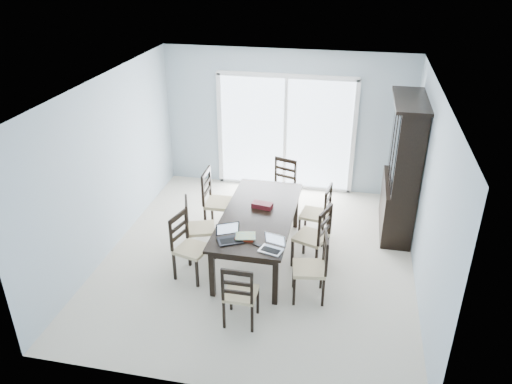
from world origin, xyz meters
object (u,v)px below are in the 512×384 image
chair_left_far (214,194)px  chair_right_near (317,260)px  laptop_silver (271,248)px  chair_left_mid (194,221)px  hot_tub (254,141)px  china_hutch (403,170)px  cell_phone (257,244)px  chair_right_mid (317,231)px  chair_end_near (239,290)px  chair_left_near (186,239)px  laptop_dark (230,238)px  dining_table (259,218)px  chair_end_far (282,180)px  chair_right_far (321,208)px  game_box (262,205)px

chair_left_far → chair_right_near: (1.78, -1.43, -0.05)m
laptop_silver → chair_left_mid: bearing=162.7°
chair_right_near → hot_tub: (-1.74, 4.38, -0.15)m
chair_left_far → laptop_silver: size_ratio=3.60×
chair_left_far → hot_tub: bearing=178.5°
chair_left_far → chair_right_near: 2.28m
china_hutch → cell_phone: china_hutch is taller
chair_right_mid → chair_end_near: 1.65m
chair_left_near → hot_tub: bearing=-165.8°
laptop_silver → chair_right_near: bearing=31.0°
chair_left_near → laptop_dark: 0.74m
china_hutch → chair_right_near: size_ratio=2.01×
dining_table → laptop_dark: laptop_dark is taller
laptop_dark → hot_tub: 4.48m
chair_left_far → china_hutch: bearing=100.4°
chair_left_mid → chair_left_near: bearing=-14.1°
chair_left_near → chair_end_far: chair_end_far is taller
chair_left_mid → chair_right_far: 1.94m
chair_left_mid → chair_right_far: (1.78, 0.77, 0.01)m
dining_table → chair_end_far: (0.11, 1.51, -0.09)m
china_hutch → chair_left_near: (-2.92, -1.86, -0.49)m
laptop_silver → game_box: laptop_silver is taller
chair_end_near → laptop_dark: size_ratio=2.70×
chair_left_near → cell_phone: bearing=94.2°
china_hutch → chair_right_far: size_ratio=2.04×
chair_left_mid → chair_right_near: bearing=51.0°
chair_right_far → chair_left_mid: bearing=121.8°
chair_left_near → chair_right_mid: 1.84m
game_box → hot_tub: hot_tub is taller
dining_table → chair_left_mid: size_ratio=2.07×
chair_left_near → laptop_silver: (1.24, -0.30, 0.22)m
china_hutch → chair_left_far: china_hutch is taller
chair_left_near → chair_end_near: size_ratio=1.06×
chair_end_far → cell_phone: 2.33m
chair_left_far → chair_end_far: (0.98, 0.84, -0.05)m
chair_left_far → laptop_silver: chair_left_far is taller
chair_right_near → chair_end_near: size_ratio=1.07×
chair_left_far → chair_right_mid: chair_left_far is taller
chair_left_mid → chair_left_far: size_ratio=0.89×
laptop_dark → cell_phone: bearing=-30.3°
chair_right_far → cell_phone: size_ratio=8.78×
chair_right_near → chair_left_far: bearing=42.6°
chair_left_far → game_box: 1.02m
chair_end_far → game_box: 1.35m
chair_left_near → chair_end_far: 2.35m
laptop_silver → dining_table: bearing=125.8°
hot_tub → laptop_silver: bearing=-75.5°
chair_right_mid → cell_phone: bearing=156.9°
chair_right_far → game_box: bearing=129.5°
dining_table → chair_left_mid: (-0.94, -0.09, -0.11)m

